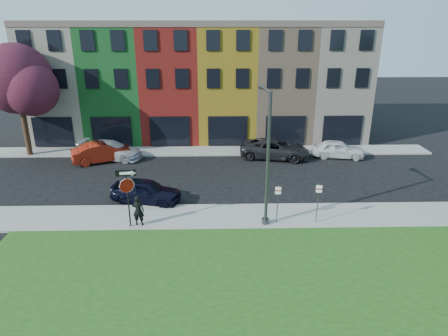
{
  "coord_description": "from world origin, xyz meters",
  "views": [
    {
      "loc": [
        -1.09,
        -17.32,
        10.68
      ],
      "look_at": [
        -0.6,
        4.0,
        2.64
      ],
      "focal_mm": 32.0,
      "sensor_mm": 36.0,
      "label": 1
    }
  ],
  "objects_px": {
    "street_lamp": "(267,159)",
    "sedan_near": "(146,191)",
    "man": "(138,210)",
    "stop_sign": "(127,187)"
  },
  "relations": [
    {
      "from": "sedan_near",
      "to": "street_lamp",
      "type": "bearing_deg",
      "value": -98.88
    },
    {
      "from": "stop_sign",
      "to": "sedan_near",
      "type": "xyz_separation_m",
      "value": [
        0.34,
        3.3,
        -1.71
      ]
    },
    {
      "from": "man",
      "to": "sedan_near",
      "type": "bearing_deg",
      "value": -83.33
    },
    {
      "from": "man",
      "to": "sedan_near",
      "type": "relative_size",
      "value": 0.38
    },
    {
      "from": "sedan_near",
      "to": "street_lamp",
      "type": "distance_m",
      "value": 8.15
    },
    {
      "from": "man",
      "to": "street_lamp",
      "type": "bearing_deg",
      "value": -173.41
    },
    {
      "from": "man",
      "to": "sedan_near",
      "type": "xyz_separation_m",
      "value": [
        -0.11,
        3.16,
        -0.26
      ]
    },
    {
      "from": "man",
      "to": "street_lamp",
      "type": "distance_m",
      "value": 7.4
    },
    {
      "from": "stop_sign",
      "to": "street_lamp",
      "type": "xyz_separation_m",
      "value": [
        7.31,
        0.38,
        1.33
      ]
    },
    {
      "from": "street_lamp",
      "to": "sedan_near",
      "type": "bearing_deg",
      "value": 151.08
    }
  ]
}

